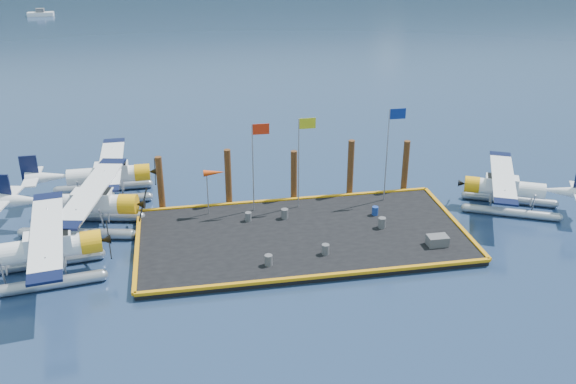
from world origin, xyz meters
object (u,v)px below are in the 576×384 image
Objects in this scene: drum_0 at (248,217)px; drum_2 at (382,223)px; crate at (437,241)px; drum_4 at (375,211)px; seaplane_b at (87,206)px; piling_1 at (228,179)px; seaplane_c at (106,177)px; flagpole_yellow at (302,149)px; windsock at (214,174)px; seaplane_d at (507,190)px; flagpole_blue at (391,141)px; drum_1 at (325,249)px; piling_4 at (405,168)px; drum_3 at (269,260)px; piling_0 at (161,185)px; seaplane_a at (41,252)px; piling_3 at (350,170)px; drum_5 at (285,214)px; flagpole_red at (256,154)px; piling_2 at (294,177)px.

drum_2 reaches higher than drum_0.
crate is (10.73, -5.17, 0.01)m from drum_0.
seaplane_b is at bearing 173.75° from drum_4.
drum_4 is 0.14× the size of piling_1.
seaplane_c is 8.85m from piling_1.
seaplane_c is 1.59× the size of flagpole_yellow.
flagpole_yellow is 1.48× the size of piling_1.
windsock is at bearing 102.37° from seaplane_b.
flagpole_blue is at bearing 99.87° from seaplane_d.
windsock is at bearing 108.69° from seaplane_d.
drum_1 is 0.16× the size of piling_4.
piling_0 is at bearing 124.10° from drum_3.
windsock is at bearing 108.83° from drum_3.
flagpole_yellow is at bearing 106.22° from seaplane_d.
seaplane_c reaches higher than seaplane_d.
seaplane_a is at bearing -131.78° from piling_0.
seaplane_c is 17.07m from piling_3.
seaplane_c is at bearing 153.71° from drum_2.
drum_3 is (10.50, -7.04, -0.91)m from seaplane_b.
windsock reaches higher than drum_0.
drum_0 is at bearing 178.24° from drum_5.
flagpole_blue is (9.29, 7.12, 3.97)m from drum_3.
drum_3 is at bearing -114.87° from flagpole_yellow.
seaplane_c is 2.29× the size of piling_3.
flagpole_red is 2.97m from windsock.
seaplane_a is 2.49× the size of piling_3.
seaplane_a is at bearing -150.46° from windsock.
flagpole_red is 4.07m from piling_2.
drum_3 is (-3.45, -0.64, 0.01)m from drum_1.
drum_5 is at bearing 71.20° from drum_3.
drum_2 is at bearing -21.95° from piling_0.
drum_1 is 11.20m from piling_4.
drum_1 is 4.98m from drum_2.
drum_1 is at bearing -72.64° from drum_5.
drum_2 is at bearing 62.88° from seaplane_c.
drum_1 is 8.98m from piling_3.
piling_1 is (1.03, 1.60, -1.13)m from windsock.
seaplane_d is 17.49m from drum_0.
drum_4 is 6.28m from flagpole_yellow.
windsock is (-2.43, 7.12, 2.51)m from drum_3.
seaplane_d is 9.51m from drum_2.
drum_0 is at bearing 163.41° from drum_2.
flagpole_blue reaches higher than windsock.
seaplane_a is 24.55m from piling_4.
piling_3 is (-2.20, 1.60, -2.54)m from flagpole_blue.
windsock is (-5.88, 6.48, 2.52)m from drum_1.
drum_5 is at bearing 148.64° from crate.
piling_0 is (-3.47, 1.60, -1.23)m from windsock.
piling_0 reaches higher than seaplane_d.
piling_3 is at bearing 13.25° from flagpole_red.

